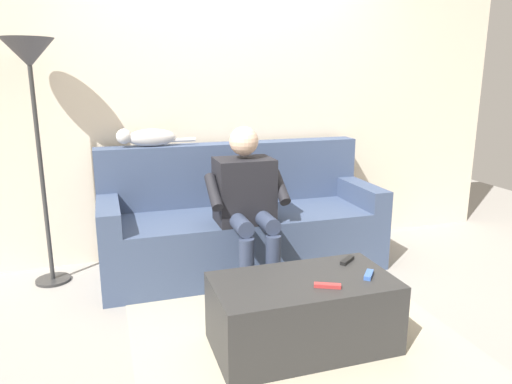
{
  "coord_description": "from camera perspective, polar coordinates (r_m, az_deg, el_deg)",
  "views": [
    {
      "loc": [
        0.97,
        3.25,
        1.46
      ],
      "look_at": [
        0.0,
        0.24,
        0.68
      ],
      "focal_mm": 33.59,
      "sensor_mm": 36.0,
      "label": 1
    }
  ],
  "objects": [
    {
      "name": "floor_lamp",
      "position": [
        3.54,
        -25.27,
        12.77
      ],
      "size": [
        0.34,
        0.34,
        1.69
      ],
      "color": "#2D2D2D",
      "rests_on": "ground"
    },
    {
      "name": "floor_rug",
      "position": [
        2.92,
        4.26,
        -16.17
      ],
      "size": [
        1.81,
        1.85,
        0.01
      ],
      "primitive_type": "cube",
      "color": "#B7AD93",
      "rests_on": "ground"
    },
    {
      "name": "back_wall",
      "position": [
        3.95,
        -3.66,
        11.29
      ],
      "size": [
        5.03,
        0.06,
        2.57
      ],
      "primitive_type": "cube",
      "color": "beige",
      "rests_on": "ground"
    },
    {
      "name": "couch",
      "position": [
        3.71,
        -1.82,
        -3.94
      ],
      "size": [
        2.1,
        0.78,
        0.93
      ],
      "color": "#3D4C6B",
      "rests_on": "ground"
    },
    {
      "name": "remote_blue",
      "position": [
        2.7,
        13.28,
        -9.57
      ],
      "size": [
        0.1,
        0.11,
        0.02
      ],
      "primitive_type": "cube",
      "rotation": [
        0.0,
        0.0,
        4.02
      ],
      "color": "#3860B7",
      "rests_on": "coffee_table"
    },
    {
      "name": "coffee_table",
      "position": [
        2.7,
        5.59,
        -14.15
      ],
      "size": [
        0.97,
        0.53,
        0.39
      ],
      "color": "#2D2D2D",
      "rests_on": "ground"
    },
    {
      "name": "remote_red",
      "position": [
        2.53,
        8.5,
        -10.96
      ],
      "size": [
        0.14,
        0.09,
        0.02
      ],
      "primitive_type": "cube",
      "rotation": [
        0.0,
        0.0,
        5.83
      ],
      "color": "#B73333",
      "rests_on": "coffee_table"
    },
    {
      "name": "person_solo_seated",
      "position": [
        3.28,
        -1.12,
        -0.6
      ],
      "size": [
        0.55,
        0.55,
        1.12
      ],
      "color": "black",
      "rests_on": "ground"
    },
    {
      "name": "ground_plane",
      "position": [
        3.18,
        2.05,
        -13.51
      ],
      "size": [
        8.0,
        8.0,
        0.0
      ],
      "primitive_type": "plane",
      "color": "gray"
    },
    {
      "name": "cat_on_backrest",
      "position": [
        3.69,
        -12.87,
        6.36
      ],
      "size": [
        0.59,
        0.12,
        0.14
      ],
      "color": "silver",
      "rests_on": "couch"
    },
    {
      "name": "remote_black",
      "position": [
        2.87,
        10.8,
        -8.0
      ],
      "size": [
        0.12,
        0.11,
        0.02
      ],
      "primitive_type": "cube",
      "rotation": [
        0.0,
        0.0,
        0.66
      ],
      "color": "black",
      "rests_on": "coffee_table"
    }
  ]
}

